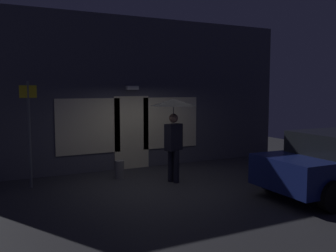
# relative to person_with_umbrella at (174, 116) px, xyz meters

# --- Properties ---
(ground_plane) EXTENTS (18.00, 18.00, 0.00)m
(ground_plane) POSITION_rel_person_with_umbrella_xyz_m (-0.32, -0.08, -1.72)
(ground_plane) COLOR #2D2D33
(building_facade) EXTENTS (10.83, 0.48, 4.57)m
(building_facade) POSITION_rel_person_with_umbrella_xyz_m (-0.32, 2.27, 0.54)
(building_facade) COLOR #4C4C56
(building_facade) RESTS_ON ground
(person_with_umbrella) EXTENTS (1.18, 1.18, 2.17)m
(person_with_umbrella) POSITION_rel_person_with_umbrella_xyz_m (0.00, 0.00, 0.00)
(person_with_umbrella) COLOR black
(person_with_umbrella) RESTS_ON ground
(street_sign_post) EXTENTS (0.40, 0.07, 2.60)m
(street_sign_post) POSITION_rel_person_with_umbrella_xyz_m (-3.37, 1.10, -0.25)
(street_sign_post) COLOR #595B60
(street_sign_post) RESTS_ON ground
(sidewalk_bollard) EXTENTS (0.25, 0.25, 0.48)m
(sidewalk_bollard) POSITION_rel_person_with_umbrella_xyz_m (-1.11, 1.05, -1.48)
(sidewalk_bollard) COLOR slate
(sidewalk_bollard) RESTS_ON ground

